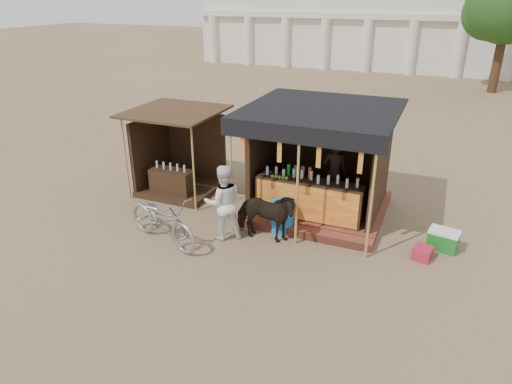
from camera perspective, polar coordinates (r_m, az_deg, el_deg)
The scene contains 11 objects.
ground at distance 9.70m, azimuth -3.71°, elevation -9.52°, with size 120.00×120.00×0.00m, color #846B4C.
main_stall at distance 11.72m, azimuth 7.95°, elevation 2.11°, with size 3.60×3.61×2.78m.
secondary_stall at distance 13.28m, azimuth -9.95°, elevation 3.81°, with size 2.40×2.40×2.38m.
cow at distance 10.40m, azimuth 1.13°, elevation -3.03°, with size 0.67×1.48×1.25m, color black.
motorbike at distance 10.56m, azimuth -11.64°, elevation -3.38°, with size 0.77×2.22×1.16m, color #96949C.
bystander at distance 10.43m, azimuth -4.12°, elevation -1.30°, with size 0.88×0.68×1.80m, color white.
blue_barrel at distance 10.93m, azimuth 3.26°, elevation -3.08°, with size 0.57×0.57×0.76m, color #1973BF.
red_crate at distance 10.58m, azimuth 20.10°, elevation -7.17°, with size 0.37×0.42×0.27m, color #AC1C32.
cooler at distance 11.07m, azimuth 22.36°, elevation -5.53°, with size 0.71×0.55×0.46m.
background_building at distance 37.61m, azimuth 15.05°, elevation 21.13°, with size 26.00×7.45×8.18m.
tree at distance 29.43m, azimuth 28.71°, elevation 19.88°, with size 4.50×4.40×7.00m.
Camera 1 is at (3.69, -7.21, 5.34)m, focal length 32.00 mm.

